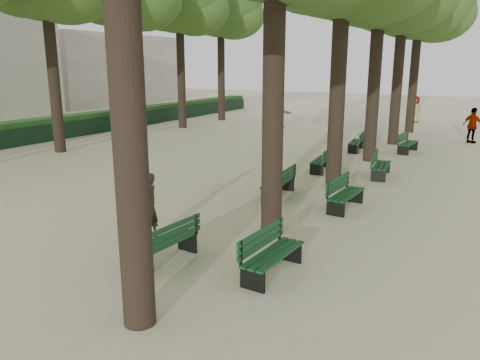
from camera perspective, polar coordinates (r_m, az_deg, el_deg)
The scene contains 18 objects.
ground at distance 10.35m, azimuth -11.15°, elevation -9.61°, with size 120.00×120.00×0.00m, color beige.
tree_central_5 at distance 30.76m, azimuth 21.14°, elevation 19.72°, with size 6.00×6.00×9.95m.
tree_far_5 at distance 35.49m, azimuth -2.38°, elevation 20.51°, with size 6.00×6.00×10.45m.
bench_left_0 at distance 10.08m, azimuth -9.35°, elevation -8.52°, with size 0.72×1.84×0.92m.
bench_left_1 at distance 14.87m, azimuth 4.67°, elevation -0.98°, with size 0.68×1.83×0.92m.
bench_left_2 at distance 18.61m, azimuth 9.91°, elevation 1.90°, with size 0.73×1.84×0.92m.
bench_left_3 at distance 23.28m, azimuth 13.94°, elevation 4.10°, with size 0.78×1.85×0.92m.
bench_right_0 at distance 9.44m, azimuth 4.02°, elevation -9.95°, with size 0.68×1.83×0.92m.
bench_right_1 at distance 13.87m, azimuth 12.76°, elevation -2.38°, with size 0.68×1.83×0.92m.
bench_right_2 at distance 18.13m, azimuth 16.80°, elevation 1.19°, with size 0.76×1.85×0.92m.
bench_right_3 at distance 23.60m, azimuth 19.78°, elevation 3.82°, with size 0.74×1.85×0.92m.
man_with_map at distance 11.31m, azimuth -11.12°, elevation -3.16°, with size 0.60×0.66×1.63m.
pedestrian_c at distance 27.68m, azimuth 26.50°, elevation 5.96°, with size 1.10×0.38×1.88m, color #262628.
pedestrian_e at distance 31.12m, azimuth 4.82°, elevation 8.01°, with size 1.66×0.36×1.79m, color #262628.
pedestrian_d at distance 35.90m, azimuth 20.59°, elevation 8.04°, with size 0.92×0.37×1.87m, color #262628.
fence at distance 28.19m, azimuth -20.45°, elevation 5.66°, with size 0.08×42.00×0.90m, color black.
hedge at distance 28.70m, azimuth -21.40°, elevation 6.02°, with size 1.20×42.00×1.20m, color #1B4A19.
building_far at distance 54.05m, azimuth -18.11°, elevation 12.67°, with size 12.00×16.00×7.00m, color #B7B2A3.
Camera 1 is at (6.22, -7.19, 4.09)m, focal length 35.00 mm.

